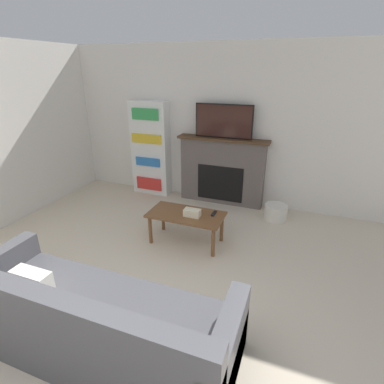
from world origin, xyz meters
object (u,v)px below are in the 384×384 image
couch (92,322)px  storage_basket (276,212)px  bookshelf (151,149)px  fireplace (222,171)px  coffee_table (186,218)px  tv (224,121)px

couch → storage_basket: (1.21, 3.06, -0.16)m
bookshelf → fireplace: bearing=0.9°
couch → coffee_table: bearing=86.9°
tv → couch: 3.61m
tv → coffee_table: tv is taller
fireplace → storage_basket: bearing=-19.5°
couch → storage_basket: 3.29m
couch → storage_basket: bearing=68.5°
tv → couch: tv is taller
tv → bookshelf: 1.52m
fireplace → storage_basket: (1.02, -0.36, -0.48)m
fireplace → tv: 0.87m
couch → bookshelf: (-1.22, 3.40, 0.60)m
tv → storage_basket: tv is taller
fireplace → tv: size_ratio=1.62×
fireplace → couch: (-0.18, -3.42, -0.32)m
bookshelf → coffee_table: bearing=-48.5°
fireplace → bookshelf: 1.43m
fireplace → coffee_table: 1.54m
couch → tv: bearing=86.9°
coffee_table → storage_basket: bearing=46.3°
fireplace → coffee_table: bearing=-93.0°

